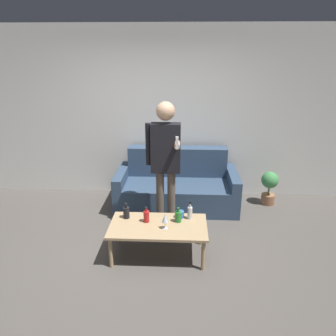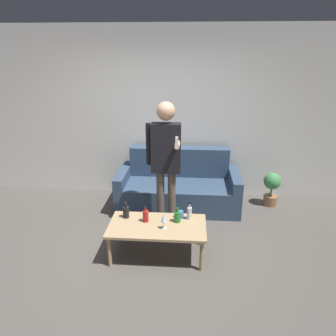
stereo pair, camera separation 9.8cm
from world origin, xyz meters
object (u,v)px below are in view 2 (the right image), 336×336
couch (178,186)px  person_standing_front (166,156)px  bottle_orange (146,216)px  coffee_table (157,228)px

couch → person_standing_front: 1.11m
person_standing_front → bottle_orange: bearing=-110.1°
bottle_orange → person_standing_front: size_ratio=0.11×
couch → bottle_orange: (-0.33, -1.33, 0.18)m
couch → coffee_table: 1.42m
bottle_orange → person_standing_front: (0.19, 0.53, 0.58)m
couch → bottle_orange: bearing=-103.9°
couch → coffee_table: size_ratio=1.63×
coffee_table → person_standing_front: bearing=85.2°
couch → person_standing_front: bearing=-99.6°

